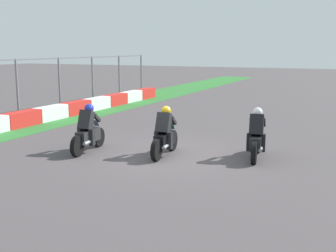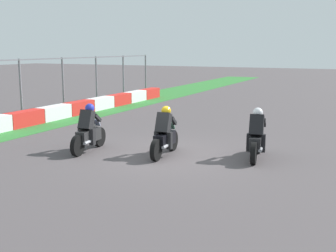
% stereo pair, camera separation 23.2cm
% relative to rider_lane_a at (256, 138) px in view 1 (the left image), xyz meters
% --- Properties ---
extents(ground_plane, '(120.00, 120.00, 0.00)m').
position_rel_rider_lane_a_xyz_m(ground_plane, '(-0.76, 2.50, -0.62)').
color(ground_plane, '#4D4648').
extents(rider_lane_a, '(2.04, 0.60, 1.51)m').
position_rel_rider_lane_a_xyz_m(rider_lane_a, '(0.00, 0.00, 0.00)').
color(rider_lane_a, black).
rests_on(rider_lane_a, ground_plane).
extents(rider_lane_b, '(2.04, 0.56, 1.51)m').
position_rel_rider_lane_a_xyz_m(rider_lane_b, '(-0.83, 2.61, 0.00)').
color(rider_lane_b, black).
rests_on(rider_lane_b, ground_plane).
extents(rider_lane_c, '(2.04, 0.57, 1.51)m').
position_rel_rider_lane_a_xyz_m(rider_lane_c, '(-1.36, 5.03, 0.00)').
color(rider_lane_c, black).
rests_on(rider_lane_c, ground_plane).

